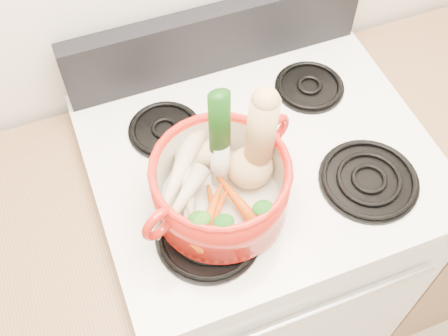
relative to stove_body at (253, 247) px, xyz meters
name	(u,v)px	position (x,y,z in m)	size (l,w,h in m)	color
stove_body	(253,247)	(0.00, 0.00, 0.00)	(0.76, 0.65, 0.92)	silver
cooktop	(261,156)	(0.00, 0.00, 0.47)	(0.78, 0.67, 0.03)	white
control_backsplash	(216,39)	(0.00, 0.30, 0.58)	(0.76, 0.05, 0.18)	black
oven_handle	(317,311)	(0.00, -0.34, 0.32)	(0.02, 0.02, 0.60)	silver
burner_front_left	(208,234)	(-0.19, -0.16, 0.50)	(0.22, 0.22, 0.02)	black
burner_front_right	(369,179)	(0.19, -0.16, 0.50)	(0.22, 0.22, 0.02)	black
burner_back_left	(165,129)	(-0.19, 0.14, 0.50)	(0.17, 0.17, 0.02)	black
burner_back_right	(310,86)	(0.19, 0.14, 0.50)	(0.17, 0.17, 0.02)	black
dutch_oven	(220,187)	(-0.14, -0.11, 0.58)	(0.28, 0.28, 0.14)	red
pot_handle_left	(159,224)	(-0.29, -0.17, 0.62)	(0.08, 0.08, 0.02)	red
pot_handle_right	(275,130)	(0.00, -0.04, 0.62)	(0.08, 0.08, 0.02)	red
squash	(257,143)	(-0.06, -0.09, 0.66)	(0.10, 0.10, 0.25)	tan
leek	(220,140)	(-0.13, -0.07, 0.68)	(0.04, 0.04, 0.28)	silver
ginger	(207,153)	(-0.13, -0.01, 0.56)	(0.09, 0.07, 0.05)	tan
parsnip_0	(188,190)	(-0.20, -0.08, 0.56)	(0.04, 0.04, 0.22)	beige
parsnip_1	(172,191)	(-0.24, -0.08, 0.57)	(0.04, 0.04, 0.21)	beige
parsnip_2	(188,188)	(-0.20, -0.08, 0.57)	(0.04, 0.04, 0.20)	beige
parsnip_3	(180,202)	(-0.23, -0.11, 0.58)	(0.04, 0.04, 0.17)	beige
parsnip_4	(177,176)	(-0.22, -0.05, 0.58)	(0.05, 0.05, 0.24)	#F0E7C3
carrot_0	(216,219)	(-0.17, -0.16, 0.55)	(0.03, 0.03, 0.15)	#BE5809
carrot_1	(212,219)	(-0.18, -0.16, 0.56)	(0.03, 0.03, 0.15)	#D63D0A
carrot_2	(236,200)	(-0.12, -0.14, 0.57)	(0.03, 0.03, 0.17)	#BC4109
carrot_3	(210,214)	(-0.18, -0.16, 0.57)	(0.03, 0.03, 0.14)	#B84109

